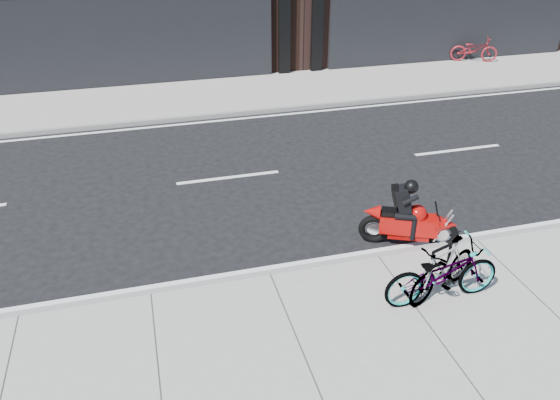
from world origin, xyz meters
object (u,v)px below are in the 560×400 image
object	(u,v)px
bike_rack	(440,263)
bicycle_front	(442,273)
bicycle_rear	(443,269)
motorcycle	(414,220)
bicycle_far	(474,49)

from	to	relation	value
bike_rack	bicycle_front	size ratio (longest dim) A/B	0.40
bicycle_rear	motorcycle	world-z (taller)	motorcycle
motorcycle	bicycle_far	world-z (taller)	motorcycle
bicycle_front	bicycle_rear	world-z (taller)	bicycle_front
bike_rack	bicycle_front	bearing A→B (deg)	-114.59
bicycle_far	motorcycle	bearing A→B (deg)	165.19
bicycle_front	bicycle_far	distance (m)	14.89
bike_rack	motorcycle	size ratio (longest dim) A/B	0.45
bicycle_front	motorcycle	xyz separation A→B (m)	(0.38, 1.68, -0.08)
motorcycle	bicycle_front	bearing A→B (deg)	-78.48
bike_rack	bicycle_far	world-z (taller)	bicycle_far
bicycle_front	bike_rack	bearing A→B (deg)	-24.88
bicycle_front	bicycle_rear	bearing A→B (deg)	-35.65
bicycle_rear	motorcycle	distance (m)	1.58
bicycle_far	bicycle_rear	bearing A→B (deg)	167.90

